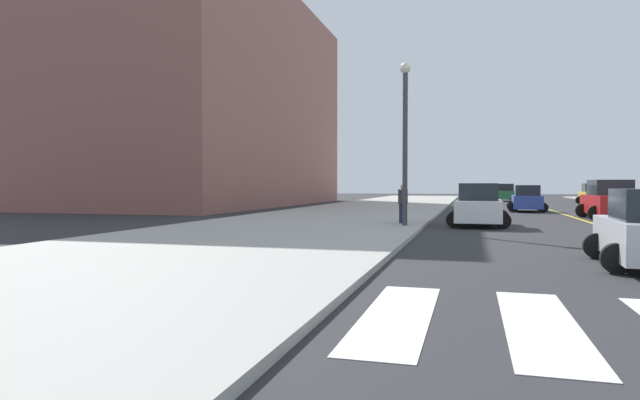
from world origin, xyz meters
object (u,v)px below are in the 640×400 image
at_px(car_red_second, 611,201).
at_px(car_green_fourth, 504,193).
at_px(car_white_sixth, 479,206).
at_px(car_blue_nearest, 527,199).
at_px(car_yellow_seventh, 594,195).
at_px(street_lamp, 405,128).
at_px(pedestrian_walking_west, 403,202).

distance_m(car_red_second, car_green_fourth, 31.68).
bearing_deg(car_white_sixth, car_blue_nearest, 78.39).
bearing_deg(car_green_fourth, car_yellow_seventh, -51.09).
height_order(car_white_sixth, street_lamp, street_lamp).
bearing_deg(street_lamp, pedestrian_walking_west, 100.63).
distance_m(car_green_fourth, pedestrian_walking_west, 40.15).
distance_m(pedestrian_walking_west, street_lamp, 3.19).
bearing_deg(car_green_fourth, car_white_sixth, -97.46).
relative_size(car_white_sixth, car_yellow_seventh, 0.96).
relative_size(car_red_second, street_lamp, 0.71).
bearing_deg(car_white_sixth, car_red_second, 47.35).
relative_size(car_green_fourth, car_white_sixth, 1.05).
bearing_deg(car_blue_nearest, street_lamp, -108.29).
bearing_deg(car_red_second, car_white_sixth, 44.77).
relative_size(car_green_fourth, car_yellow_seventh, 1.01).
distance_m(car_yellow_seventh, pedestrian_walking_west, 34.27).
distance_m(car_red_second, car_yellow_seventh, 23.62).
height_order(car_blue_nearest, car_red_second, car_red_second).
xyz_separation_m(car_green_fourth, pedestrian_walking_west, (-6.22, -39.67, 0.16)).
distance_m(car_blue_nearest, car_red_second, 8.01).
height_order(car_blue_nearest, car_white_sixth, car_white_sixth).
xyz_separation_m(car_blue_nearest, car_yellow_seventh, (7.19, 16.05, 0.07)).
xyz_separation_m(car_white_sixth, pedestrian_walking_west, (-3.07, -1.30, 0.20)).
relative_size(car_yellow_seventh, street_lamp, 0.67).
bearing_deg(car_blue_nearest, pedestrian_walking_west, -110.37).
xyz_separation_m(car_white_sixth, street_lamp, (-2.85, -2.47, 3.17)).
height_order(car_blue_nearest, car_yellow_seventh, car_yellow_seventh).
xyz_separation_m(car_blue_nearest, car_white_sixth, (-3.24, -14.15, 0.04)).
xyz_separation_m(car_blue_nearest, street_lamp, (-6.09, -16.61, 3.20)).
bearing_deg(car_white_sixth, pedestrian_walking_west, -155.83).
xyz_separation_m(car_green_fourth, street_lamp, (-6.01, -40.84, 3.13)).
distance_m(car_blue_nearest, car_white_sixth, 14.51).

